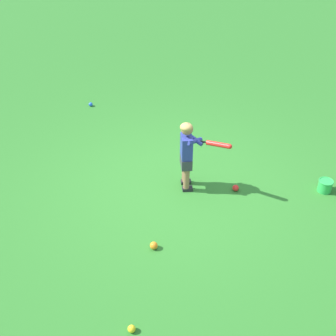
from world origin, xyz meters
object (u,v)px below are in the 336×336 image
object	(u,v)px
play_ball_midfield	(154,246)
toy_bucket	(325,186)
child_batter	(188,150)
play_ball_center_lawn	(236,188)
play_ball_by_bucket	(132,329)
play_ball_far_left	(91,104)

from	to	relation	value
play_ball_midfield	toy_bucket	distance (m)	2.74
child_batter	play_ball_midfield	xyz separation A→B (m)	(-0.84, 1.03, -0.60)
child_batter	play_ball_center_lawn	world-z (taller)	child_batter
play_ball_by_bucket	play_ball_center_lawn	size ratio (longest dim) A/B	0.87
play_ball_by_bucket	toy_bucket	world-z (taller)	toy_bucket
child_batter	play_ball_midfield	size ratio (longest dim) A/B	10.90
play_ball_center_lawn	play_ball_far_left	size ratio (longest dim) A/B	1.21
play_ball_center_lawn	play_ball_by_bucket	bearing A→B (deg)	119.24
play_ball_far_left	play_ball_midfield	size ratio (longest dim) A/B	0.80
play_ball_by_bucket	play_ball_midfield	size ratio (longest dim) A/B	0.84
play_ball_by_bucket	play_ball_far_left	xyz separation A→B (m)	(4.92, -1.54, -0.00)
child_batter	play_ball_center_lawn	bearing A→B (deg)	-127.17
play_ball_by_bucket	play_ball_midfield	bearing A→B (deg)	-39.95
play_ball_far_left	toy_bucket	xyz separation A→B (m)	(-4.27, -1.95, 0.06)
play_ball_by_bucket	play_ball_center_lawn	bearing A→B (deg)	-60.76
play_ball_far_left	toy_bucket	distance (m)	4.69
child_batter	play_ball_by_bucket	distance (m)	2.58
play_ball_midfield	toy_bucket	world-z (taller)	toy_bucket
play_ball_far_left	toy_bucket	world-z (taller)	toy_bucket
play_ball_midfield	play_ball_far_left	bearing A→B (deg)	-10.99
toy_bucket	child_batter	bearing A→B (deg)	56.99
play_ball_center_lawn	play_ball_midfield	distance (m)	1.65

